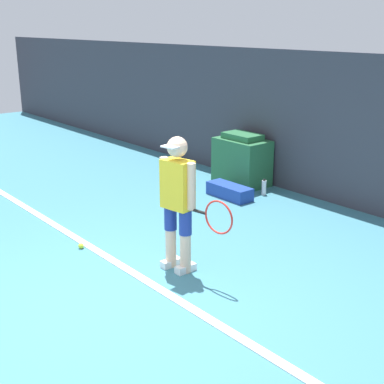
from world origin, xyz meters
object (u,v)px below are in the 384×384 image
Objects in this scene: tennis_ball at (81,246)px; tennis_player at (179,199)px; covered_chair at (242,160)px; equipment_bag at (229,191)px; water_bottle at (264,187)px.

tennis_player is at bearing 24.59° from tennis_ball.
covered_chair is (-0.70, 3.43, 0.38)m from tennis_ball.
covered_chair reaches higher than equipment_bag.
water_bottle is at bearing -13.21° from covered_chair.
covered_chair is at bearing 101.49° from tennis_ball.
tennis_ball is at bearing -164.02° from tennis_player.
covered_chair is 3.50× the size of water_bottle.
tennis_player is at bearing -65.33° from water_bottle.
tennis_player reaches higher than tennis_ball.
water_bottle is (0.25, 0.52, 0.02)m from equipment_bag.
tennis_player is 1.92× the size of equipment_bag.
covered_chair is 0.74m from water_bottle.
equipment_bag is at bearing 95.91° from tennis_ball.
tennis_ball is 0.26× the size of water_bottle.
tennis_ball is at bearing -84.09° from equipment_bag.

